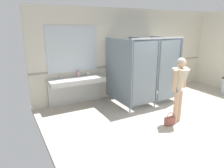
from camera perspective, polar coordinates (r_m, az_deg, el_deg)
name	(u,v)px	position (r m, az deg, el deg)	size (l,w,h in m)	color
ground_plane	(184,118)	(5.94, 19.47, -8.90)	(7.11, 5.42, 0.10)	#B2A899
wall_back	(134,52)	(7.34, 6.18, 8.72)	(7.11, 0.12, 2.89)	beige
wall_back_tile_band	(135,64)	(7.35, 6.37, 5.60)	(7.11, 0.01, 0.06)	#9E937F
vanity_counter	(77,85)	(6.27, -9.82, -0.30)	(1.65, 0.55, 0.97)	silver
mirror_panel	(73,49)	(6.26, -10.87, 9.49)	(1.55, 0.02, 1.36)	silver
bathroom_stalls	(146,69)	(6.44, 9.37, 4.17)	(1.84, 1.53, 2.04)	gray
person_standing	(180,83)	(5.20, 18.31, 0.37)	(0.56, 0.49, 1.63)	#DBAD89
handbag	(170,121)	(5.29, 15.70, -9.75)	(0.26, 0.12, 0.34)	#934C42
soap_dispenser	(78,74)	(6.30, -9.31, 2.79)	(0.07, 0.07, 0.21)	#D899B2
floor_drain_cover	(207,125)	(5.61, 24.87, -10.41)	(0.14, 0.14, 0.01)	#B7BABF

